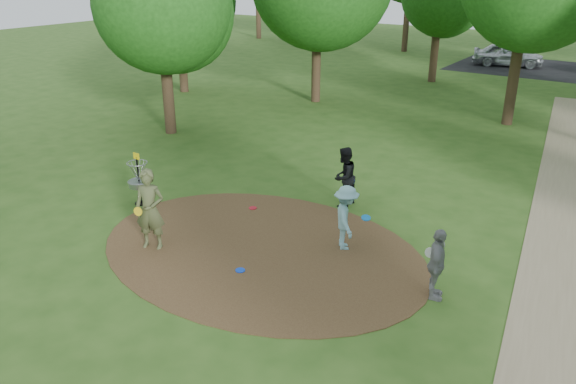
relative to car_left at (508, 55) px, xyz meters
The scene contains 13 objects.
ground 29.76m from the car_left, 86.66° to the right, with size 100.00×100.00×0.00m, color #2D5119.
dirt_clearing 29.76m from the car_left, 86.66° to the right, with size 8.40×8.40×0.02m, color #47301C.
footpath 28.91m from the car_left, 73.44° to the right, with size 2.00×40.00×0.01m, color #8C7A5B.
parking_lot 3.82m from the car_left, ahead, with size 14.00×8.00×0.01m, color black.
player_observer_with_disc 31.07m from the car_left, 90.93° to the right, with size 0.87×0.74×2.01m.
player_throwing_with_disc 28.67m from the car_left, 83.21° to the right, with size 1.23×1.19×1.61m.
player_walking_with_disc 26.30m from the car_left, 85.44° to the right, with size 0.67×0.85×1.72m.
player_waiting_with_disc 29.95m from the car_left, 78.52° to the right, with size 0.65×0.99×1.56m.
disc_ground_blue 30.86m from the car_left, 86.32° to the right, with size 0.22×0.22×0.02m, color blue.
disc_ground_red 27.90m from the car_left, 89.75° to the right, with size 0.22×0.22×0.02m, color red.
car_left is the anchor object (origin of this frame).
disc_golf_basket 29.53m from the car_left, 95.37° to the right, with size 0.63×0.63×1.54m.
tree_ring 20.11m from the car_left, 81.64° to the right, with size 37.63×45.49×9.07m.
Camera 1 is at (7.31, -9.60, 6.49)m, focal length 35.00 mm.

